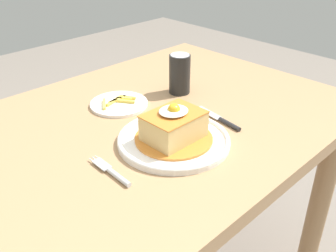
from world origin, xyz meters
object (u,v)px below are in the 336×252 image
knife (223,121)px  soda_can (180,74)px  fork (113,173)px  side_plate_fries (119,104)px  main_plate (174,140)px

knife → soda_can: (0.06, 0.22, 0.06)m
fork → knife: size_ratio=0.85×
soda_can → side_plate_fries: bearing=162.8°
soda_can → knife: bearing=-105.2°
fork → soda_can: 0.47m
side_plate_fries → fork: bearing=-130.3°
fork → soda_can: size_ratio=1.14×
side_plate_fries → soda_can: bearing=-17.2°
fork → knife: bearing=-3.2°
main_plate → fork: (-0.19, -0.00, -0.00)m
knife → soda_can: size_ratio=1.34×
side_plate_fries → main_plate: bearing=-97.7°
knife → side_plate_fries: (-0.13, 0.28, -0.00)m
fork → side_plate_fries: bearing=49.7°
fork → knife: same height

